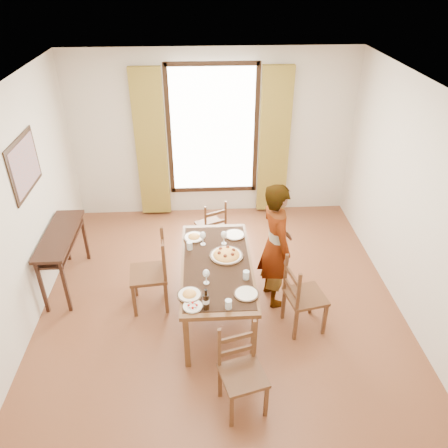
{
  "coord_description": "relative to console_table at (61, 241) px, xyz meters",
  "views": [
    {
      "loc": [
        -0.2,
        -4.15,
        3.82
      ],
      "look_at": [
        0.06,
        0.39,
        1.0
      ],
      "focal_mm": 35.0,
      "sensor_mm": 36.0,
      "label": 1
    }
  ],
  "objects": [
    {
      "name": "ground",
      "position": [
        2.03,
        -0.6,
        -0.68
      ],
      "size": [
        5.0,
        5.0,
        0.0
      ],
      "primitive_type": "plane",
      "color": "brown",
      "rests_on": "ground"
    },
    {
      "name": "room_shell",
      "position": [
        2.03,
        -0.47,
        0.86
      ],
      "size": [
        4.6,
        5.1,
        2.74
      ],
      "color": "beige",
      "rests_on": "ground"
    },
    {
      "name": "console_table",
      "position": [
        0.0,
        0.0,
        0.0
      ],
      "size": [
        0.38,
        1.2,
        0.8
      ],
      "color": "black",
      "rests_on": "ground"
    },
    {
      "name": "dining_table",
      "position": [
        1.98,
        -0.69,
        0.0
      ],
      "size": [
        0.83,
        1.74,
        0.76
      ],
      "color": "brown",
      "rests_on": "ground"
    },
    {
      "name": "chair_west",
      "position": [
        1.18,
        -0.48,
        -0.21
      ],
      "size": [
        0.49,
        0.49,
        1.02
      ],
      "rotation": [
        0.0,
        0.0,
        -1.47
      ],
      "color": "#54361C",
      "rests_on": "ground"
    },
    {
      "name": "chair_north",
      "position": [
        1.96,
        0.7,
        -0.29
      ],
      "size": [
        0.5,
        0.5,
        0.85
      ],
      "rotation": [
        0.0,
        0.0,
        3.57
      ],
      "color": "#54361C",
      "rests_on": "ground"
    },
    {
      "name": "chair_south",
      "position": [
        2.16,
        -1.99,
        -0.26
      ],
      "size": [
        0.5,
        0.5,
        0.92
      ],
      "rotation": [
        0.0,
        0.0,
        0.27
      ],
      "color": "#54361C",
      "rests_on": "ground"
    },
    {
      "name": "chair_east",
      "position": [
        2.96,
        -0.98,
        -0.24
      ],
      "size": [
        0.5,
        0.5,
        0.96
      ],
      "rotation": [
        0.0,
        0.0,
        1.78
      ],
      "color": "#54361C",
      "rests_on": "ground"
    },
    {
      "name": "man",
      "position": [
        2.7,
        -0.45,
        0.14
      ],
      "size": [
        0.76,
        0.64,
        1.65
      ],
      "primitive_type": "imported",
      "rotation": [
        0.0,
        0.0,
        1.79
      ],
      "color": "#999CA1",
      "rests_on": "ground"
    },
    {
      "name": "plate_sw",
      "position": [
        1.67,
        -1.23,
        0.1
      ],
      "size": [
        0.27,
        0.27,
        0.05
      ],
      "primitive_type": null,
      "color": "silver",
      "rests_on": "dining_table"
    },
    {
      "name": "plate_se",
      "position": [
        2.27,
        -1.25,
        0.1
      ],
      "size": [
        0.27,
        0.27,
        0.05
      ],
      "primitive_type": null,
      "color": "silver",
      "rests_on": "dining_table"
    },
    {
      "name": "plate_nw",
      "position": [
        1.71,
        -0.13,
        0.1
      ],
      "size": [
        0.27,
        0.27,
        0.05
      ],
      "primitive_type": null,
      "color": "silver",
      "rests_on": "dining_table"
    },
    {
      "name": "plate_ne",
      "position": [
        2.23,
        -0.1,
        0.1
      ],
      "size": [
        0.27,
        0.27,
        0.05
      ],
      "primitive_type": null,
      "color": "silver",
      "rests_on": "dining_table"
    },
    {
      "name": "pasta_platter",
      "position": [
        2.1,
        -0.55,
        0.12
      ],
      "size": [
        0.4,
        0.4,
        0.1
      ],
      "primitive_type": null,
      "color": "#C95919",
      "rests_on": "dining_table"
    },
    {
      "name": "caprese_plate",
      "position": [
        1.7,
        -1.4,
        0.09
      ],
      "size": [
        0.2,
        0.2,
        0.04
      ],
      "primitive_type": null,
      "color": "silver",
      "rests_on": "dining_table"
    },
    {
      "name": "wine_glass_a",
      "position": [
        1.85,
        -1.03,
        0.16
      ],
      "size": [
        0.08,
        0.08,
        0.18
      ],
      "primitive_type": null,
      "color": "white",
      "rests_on": "dining_table"
    },
    {
      "name": "wine_glass_b",
      "position": [
        2.08,
        -0.28,
        0.16
      ],
      "size": [
        0.08,
        0.08,
        0.18
      ],
      "primitive_type": null,
      "color": "white",
      "rests_on": "dining_table"
    },
    {
      "name": "wine_glass_c",
      "position": [
        1.82,
        -0.28,
        0.16
      ],
      "size": [
        0.08,
        0.08,
        0.18
      ],
      "primitive_type": null,
      "color": "white",
      "rests_on": "dining_table"
    },
    {
      "name": "tumbler_a",
      "position": [
        2.29,
        -0.98,
        0.12
      ],
      "size": [
        0.07,
        0.07,
        0.1
      ],
      "primitive_type": "cylinder",
      "color": "silver",
      "rests_on": "dining_table"
    },
    {
      "name": "tumbler_b",
      "position": [
        1.66,
        -0.37,
        0.12
      ],
      "size": [
        0.07,
        0.07,
        0.1
      ],
      "primitive_type": "cylinder",
      "color": "silver",
      "rests_on": "dining_table"
    },
    {
      "name": "tumbler_c",
      "position": [
        2.06,
        -1.44,
        0.12
      ],
      "size": [
        0.07,
        0.07,
        0.1
      ],
      "primitive_type": "cylinder",
      "color": "silver",
      "rests_on": "dining_table"
    },
    {
      "name": "wine_bottle",
      "position": [
        1.84,
        -1.43,
        0.2
      ],
      "size": [
        0.07,
        0.07,
        0.25
      ],
      "primitive_type": null,
      "color": "black",
      "rests_on": "dining_table"
    }
  ]
}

